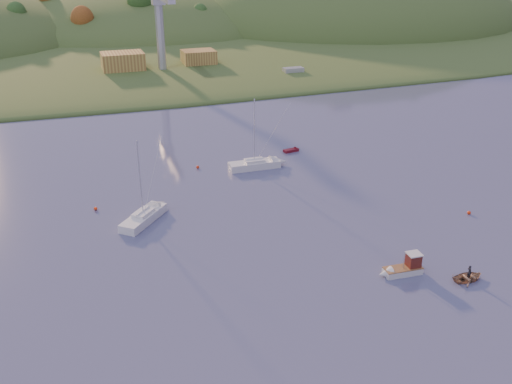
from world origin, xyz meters
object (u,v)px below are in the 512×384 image
object	(u,v)px
red_tender	(294,150)
canoe	(468,277)
fishing_boat	(400,269)
sailboat_near	(143,217)
sailboat_far	(254,164)

from	to	relation	value
red_tender	canoe	bearing A→B (deg)	-96.65
fishing_boat	canoe	bearing A→B (deg)	154.99
canoe	red_tender	distance (m)	45.51
sailboat_near	sailboat_far	distance (m)	24.56
sailboat_far	red_tender	size ratio (longest dim) A/B	3.51
sailboat_far	canoe	size ratio (longest dim) A/B	3.23
sailboat_near	red_tender	size ratio (longest dim) A/B	3.43
fishing_boat	red_tender	size ratio (longest dim) A/B	1.57
sailboat_near	canoe	xyz separation A→B (m)	(32.13, -26.25, -0.37)
canoe	sailboat_near	bearing A→B (deg)	48.11
sailboat_near	sailboat_far	size ratio (longest dim) A/B	0.98
red_tender	sailboat_near	bearing A→B (deg)	-156.77
sailboat_near	red_tender	distance (m)	35.50
sailboat_near	red_tender	world-z (taller)	sailboat_near
canoe	red_tender	size ratio (longest dim) A/B	1.08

